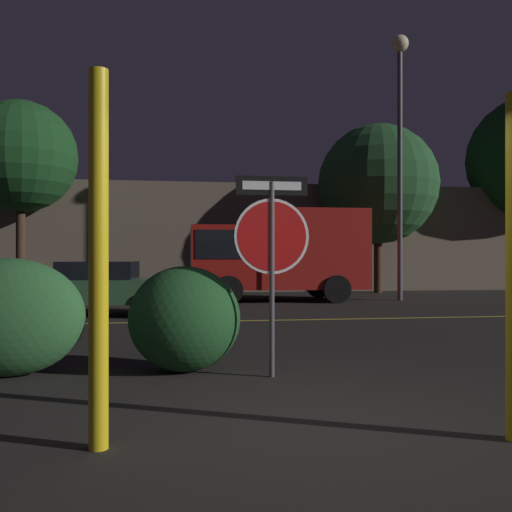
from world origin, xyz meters
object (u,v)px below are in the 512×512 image
at_px(hedge_bush_1, 8,317).
at_px(tree_0, 21,157).
at_px(passing_car_2, 94,287).
at_px(delivery_truck, 276,252).
at_px(tree_2, 378,184).
at_px(hedge_bush_2, 185,319).
at_px(street_lamp, 400,115).
at_px(stop_sign, 272,237).
at_px(yellow_pole_left, 99,259).

distance_m(hedge_bush_1, tree_0, 15.40).
xyz_separation_m(passing_car_2, delivery_truck, (5.12, 3.65, 0.88)).
bearing_deg(hedge_bush_1, delivery_truck, 64.12).
xyz_separation_m(passing_car_2, tree_0, (-3.50, 7.34, 4.30)).
height_order(hedge_bush_1, delivery_truck, delivery_truck).
bearing_deg(tree_2, hedge_bush_1, -124.86).
bearing_deg(hedge_bush_2, street_lamp, 55.51).
distance_m(delivery_truck, tree_0, 9.98).
xyz_separation_m(hedge_bush_1, hedge_bush_2, (2.05, -0.02, -0.05)).
relative_size(tree_0, tree_2, 1.07).
bearing_deg(tree_2, hedge_bush_2, -118.86).
bearing_deg(tree_2, stop_sign, -114.97).
xyz_separation_m(yellow_pole_left, tree_0, (-4.78, 17.13, 3.59)).
distance_m(stop_sign, yellow_pole_left, 2.82).
height_order(hedge_bush_1, tree_0, tree_0).
distance_m(yellow_pole_left, passing_car_2, 9.90).
xyz_separation_m(delivery_truck, street_lamp, (3.94, -0.42, 4.36)).
bearing_deg(street_lamp, hedge_bush_2, -124.49).
distance_m(stop_sign, hedge_bush_1, 3.22).
relative_size(stop_sign, hedge_bush_2, 1.72).
distance_m(stop_sign, tree_2, 16.35).
height_order(stop_sign, hedge_bush_1, stop_sign).
distance_m(street_lamp, tree_0, 13.24).
bearing_deg(hedge_bush_2, passing_car_2, 105.56).
distance_m(hedge_bush_2, street_lamp, 13.58).
distance_m(hedge_bush_2, passing_car_2, 7.34).
height_order(delivery_truck, tree_0, tree_0).
relative_size(passing_car_2, tree_2, 0.69).
relative_size(stop_sign, hedge_bush_1, 1.33).
bearing_deg(tree_2, yellow_pole_left, -116.72).
height_order(stop_sign, delivery_truck, delivery_truck).
xyz_separation_m(passing_car_2, street_lamp, (9.05, 3.24, 5.25)).
distance_m(hedge_bush_1, street_lamp, 14.71).
relative_size(stop_sign, yellow_pole_left, 0.84).
height_order(hedge_bush_2, delivery_truck, delivery_truck).
bearing_deg(passing_car_2, stop_sign, -153.97).
xyz_separation_m(stop_sign, hedge_bush_2, (-0.99, 0.47, -0.99)).
bearing_deg(delivery_truck, hedge_bush_1, 155.33).
relative_size(hedge_bush_1, hedge_bush_2, 1.29).
bearing_deg(hedge_bush_1, tree_0, 103.37).
distance_m(tree_0, tree_2, 13.30).
bearing_deg(stop_sign, hedge_bush_1, 170.75).
bearing_deg(delivery_truck, tree_2, -52.37).
height_order(stop_sign, tree_0, tree_0).
relative_size(street_lamp, tree_0, 1.22).
relative_size(passing_car_2, tree_0, 0.65).
height_order(delivery_truck, street_lamp, street_lamp).
relative_size(yellow_pole_left, hedge_bush_2, 2.03).
bearing_deg(passing_car_2, tree_0, 30.06).
bearing_deg(tree_0, hedge_bush_2, -69.23).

